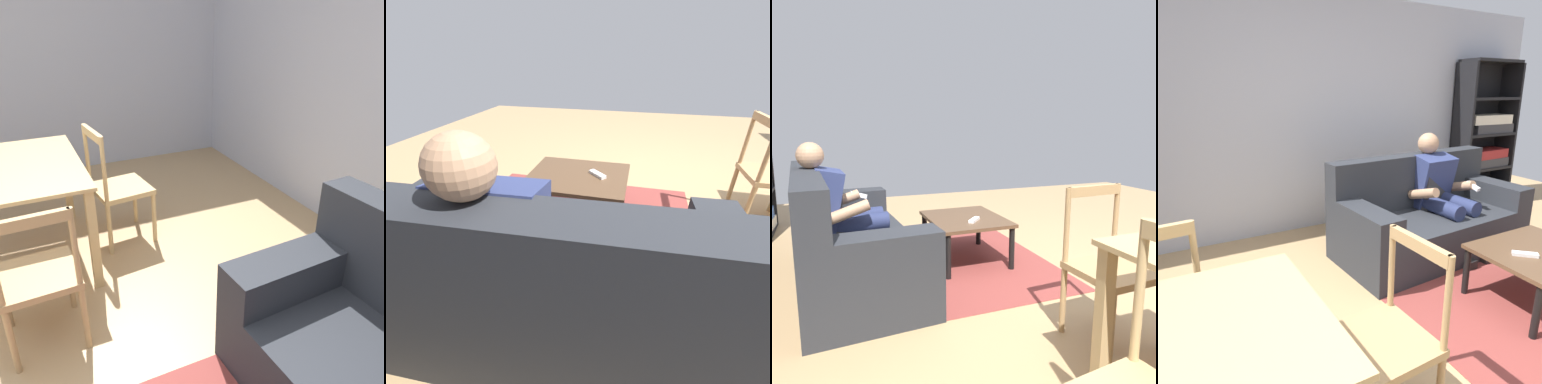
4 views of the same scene
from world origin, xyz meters
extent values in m
cube|color=#B2B7C6|center=(0.00, 2.65, 1.25)|extent=(6.68, 0.12, 2.51)
cube|color=#282B30|center=(0.84, 1.43, 0.20)|extent=(1.93, 0.97, 0.39)
cube|color=#282B30|center=(0.82, 1.75, 0.66)|extent=(1.89, 0.31, 0.53)
cube|color=#282B30|center=(0.02, 1.38, 0.50)|extent=(0.29, 0.87, 0.21)
cube|color=#282B30|center=(1.66, 1.48, 0.50)|extent=(0.29, 0.87, 0.21)
cube|color=#313133|center=(1.01, 1.60, 0.57)|extent=(0.42, 0.22, 0.36)
cube|color=navy|center=(0.99, 1.64, 0.65)|extent=(0.42, 0.35, 0.56)
sphere|color=tan|center=(0.98, 1.71, 1.02)|extent=(0.21, 0.21, 0.21)
cylinder|color=navy|center=(0.89, 1.36, 0.46)|extent=(0.18, 0.45, 0.15)
cylinder|color=tan|center=(0.91, 1.14, 0.20)|extent=(0.11, 0.11, 0.39)
cube|color=black|center=(0.91, 1.06, 0.04)|extent=(0.11, 0.25, 0.08)
cylinder|color=navy|center=(1.11, 1.37, 0.46)|extent=(0.18, 0.45, 0.15)
cylinder|color=tan|center=(1.13, 1.15, 0.20)|extent=(0.11, 0.11, 0.39)
cube|color=black|center=(1.13, 1.07, 0.04)|extent=(0.11, 0.25, 0.08)
cylinder|color=tan|center=(0.75, 1.47, 0.59)|extent=(0.11, 0.36, 0.19)
cylinder|color=tan|center=(1.25, 1.50, 0.59)|extent=(0.11, 0.36, 0.19)
cube|color=white|center=(1.26, 1.34, 0.63)|extent=(0.05, 0.16, 0.08)
cube|color=brown|center=(0.94, 0.42, 0.40)|extent=(0.82, 0.67, 0.03)
cylinder|color=black|center=(0.57, 0.12, 0.19)|extent=(0.05, 0.05, 0.38)
cylinder|color=black|center=(0.57, 0.71, 0.19)|extent=(0.05, 0.05, 0.38)
cylinder|color=black|center=(1.31, 0.71, 0.19)|extent=(0.05, 0.05, 0.38)
cube|color=white|center=(0.78, 0.39, 0.42)|extent=(0.16, 0.15, 0.02)
cube|color=black|center=(2.12, 2.39, 0.94)|extent=(0.04, 0.36, 1.88)
cube|color=black|center=(2.98, 2.39, 0.94)|extent=(0.04, 0.36, 1.88)
cube|color=black|center=(2.55, 2.56, 0.94)|extent=(0.89, 0.02, 1.88)
cube|color=black|center=(2.55, 2.39, 0.02)|extent=(0.82, 0.36, 0.04)
cube|color=black|center=(2.55, 2.39, 0.49)|extent=(0.82, 0.36, 0.04)
cube|color=black|center=(2.55, 2.39, 0.96)|extent=(0.82, 0.36, 0.04)
cube|color=black|center=(2.55, 2.39, 1.42)|extent=(0.82, 0.36, 0.04)
cube|color=black|center=(2.55, 2.39, 1.89)|extent=(0.82, 0.36, 0.04)
cube|color=beige|center=(2.54, 2.37, 0.10)|extent=(0.68, 0.32, 0.12)
cube|color=#2D5193|center=(2.54, 2.37, 0.22)|extent=(0.68, 0.30, 0.12)
cube|color=#333338|center=(2.58, 2.37, 0.56)|extent=(0.67, 0.30, 0.12)
cube|color=maroon|center=(2.56, 2.37, 0.68)|extent=(0.68, 0.32, 0.12)
cube|color=#333338|center=(2.59, 2.37, 1.03)|extent=(0.67, 0.30, 0.12)
cube|color=beige|center=(2.54, 2.37, 1.15)|extent=(0.68, 0.31, 0.12)
cube|color=tan|center=(-0.95, 0.49, 0.37)|extent=(0.06, 0.06, 0.74)
cylinder|color=tan|center=(-1.34, 1.05, 0.22)|extent=(0.04, 0.04, 0.45)
cylinder|color=tan|center=(-1.30, 0.67, 0.22)|extent=(0.04, 0.04, 0.45)
cylinder|color=tan|center=(-1.30, 0.67, 0.70)|extent=(0.03, 0.03, 0.51)
cube|color=tan|center=(-0.60, 0.11, 0.43)|extent=(0.44, 0.44, 0.04)
cylinder|color=tan|center=(-0.80, 0.29, 0.22)|extent=(0.04, 0.04, 0.43)
cylinder|color=tan|center=(-0.42, 0.31, 0.22)|extent=(0.04, 0.04, 0.43)
cylinder|color=tan|center=(-0.42, 0.31, 0.67)|extent=(0.03, 0.03, 0.47)
cylinder|color=tan|center=(-0.40, -0.07, 0.67)|extent=(0.03, 0.03, 0.47)
cube|color=tan|center=(-0.41, 0.12, 0.87)|extent=(0.05, 0.38, 0.06)
cube|color=brown|center=(0.94, 0.42, 0.00)|extent=(2.00, 1.41, 0.01)
camera|label=1|loc=(1.39, 0.12, 1.79)|focal=37.61mm
camera|label=2|loc=(0.49, 2.30, 1.32)|focal=23.92mm
camera|label=3|loc=(-2.14, 1.62, 1.25)|focal=34.23mm
camera|label=4|loc=(-1.36, -0.99, 1.54)|focal=32.71mm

